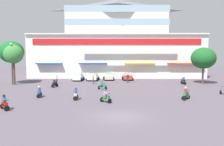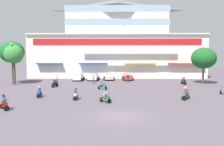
{
  "view_description": "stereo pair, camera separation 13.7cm",
  "coord_description": "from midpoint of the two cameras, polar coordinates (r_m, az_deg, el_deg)",
  "views": [
    {
      "loc": [
        -0.53,
        -19.38,
        5.41
      ],
      "look_at": [
        -0.84,
        14.4,
        2.57
      ],
      "focal_mm": 36.64,
      "sensor_mm": 36.0,
      "label": 1
    },
    {
      "loc": [
        -0.39,
        -19.38,
        5.41
      ],
      "look_at": [
        -0.84,
        14.4,
        2.57
      ],
      "focal_mm": 36.64,
      "sensor_mm": 36.0,
      "label": 2
    }
  ],
  "objects": [
    {
      "name": "scooter_rider_6",
      "position": [
        24.56,
        -25.39,
        -6.92
      ],
      "size": [
        1.32,
        1.38,
        1.51
      ],
      "color": "black",
      "rests_on": "ground"
    },
    {
      "name": "streetlamp_near",
      "position": [
        42.93,
        -23.86,
        2.79
      ],
      "size": [
        0.4,
        0.4,
        7.26
      ],
      "color": "#474C51",
      "rests_on": "ground"
    },
    {
      "name": "pedestrian_2",
      "position": [
        43.0,
        -13.72,
        -1.31
      ],
      "size": [
        0.45,
        0.45,
        1.62
      ],
      "color": "#21283A",
      "rests_on": "ground"
    },
    {
      "name": "plaza_tree_2",
      "position": [
        45.52,
        -23.87,
        4.81
      ],
      "size": [
        4.41,
        4.43,
        7.73
      ],
      "color": "brown",
      "rests_on": "ground"
    },
    {
      "name": "scooter_rider_8",
      "position": [
        34.71,
        -2.56,
        -3.17
      ],
      "size": [
        1.41,
        1.05,
        1.44
      ],
      "color": "black",
      "rests_on": "ground"
    },
    {
      "name": "colonial_building",
      "position": [
        56.3,
        1.01,
        7.33
      ],
      "size": [
        39.31,
        18.87,
        18.57
      ],
      "color": "white",
      "rests_on": "ground"
    },
    {
      "name": "ground_plane",
      "position": [
        32.83,
        1.33,
        -4.67
      ],
      "size": [
        128.0,
        128.0,
        0.0
      ],
      "primitive_type": "plane",
      "color": "#554C57"
    },
    {
      "name": "parked_car_0",
      "position": [
        46.95,
        -8.52,
        -0.9
      ],
      "size": [
        2.27,
        4.45,
        1.57
      ],
      "color": "silver",
      "rests_on": "ground"
    },
    {
      "name": "scooter_rider_7",
      "position": [
        27.52,
        -9.17,
        -5.29
      ],
      "size": [
        0.63,
        1.42,
        1.49
      ],
      "color": "black",
      "rests_on": "ground"
    },
    {
      "name": "parked_car_2",
      "position": [
        47.52,
        -0.93,
        -0.81
      ],
      "size": [
        2.47,
        4.31,
        1.5
      ],
      "color": "beige",
      "rests_on": "ground"
    },
    {
      "name": "parked_car_3",
      "position": [
        47.57,
        3.78,
        -0.78
      ],
      "size": [
        2.34,
        4.12,
        1.54
      ],
      "color": "#B73730",
      "rests_on": "ground"
    },
    {
      "name": "scooter_rider_5",
      "position": [
        42.46,
        17.32,
        -1.85
      ],
      "size": [
        0.65,
        1.46,
        1.54
      ],
      "color": "black",
      "rests_on": "ground"
    },
    {
      "name": "scooter_rider_1",
      "position": [
        28.43,
        17.8,
        -5.1
      ],
      "size": [
        1.28,
        1.42,
        1.54
      ],
      "color": "black",
      "rests_on": "ground"
    },
    {
      "name": "plaza_tree_0",
      "position": [
        43.67,
        -23.46,
        4.26
      ],
      "size": [
        3.39,
        2.93,
        7.01
      ],
      "color": "brown",
      "rests_on": "ground"
    },
    {
      "name": "pedestrian_1",
      "position": [
        41.21,
        -4.81,
        -1.34
      ],
      "size": [
        0.45,
        0.45,
        1.74
      ],
      "color": "#4F404C",
      "rests_on": "ground"
    },
    {
      "name": "parked_car_1",
      "position": [
        46.64,
        -4.84,
        -0.93
      ],
      "size": [
        2.59,
        4.08,
        1.51
      ],
      "color": "silver",
      "rests_on": "ground"
    },
    {
      "name": "scooter_rider_4",
      "position": [
        38.25,
        -14.24,
        -2.57
      ],
      "size": [
        0.85,
        1.5,
        1.47
      ],
      "color": "black",
      "rests_on": "ground"
    },
    {
      "name": "scooter_rider_0",
      "position": [
        29.99,
        -17.82,
        -4.66
      ],
      "size": [
        0.77,
        1.49,
        1.44
      ],
      "color": "black",
      "rests_on": "ground"
    },
    {
      "name": "scooter_rider_3",
      "position": [
        25.51,
        -1.77,
        -5.97
      ],
      "size": [
        1.33,
        1.27,
        1.53
      ],
      "color": "black",
      "rests_on": "ground"
    },
    {
      "name": "pedestrian_0",
      "position": [
        42.93,
        3.87,
        -1.17
      ],
      "size": [
        0.52,
        0.52,
        1.66
      ],
      "color": "#253242",
      "rests_on": "ground"
    },
    {
      "name": "plaza_tree_1",
      "position": [
        44.28,
        21.75,
        3.45
      ],
      "size": [
        4.35,
        4.66,
        6.54
      ],
      "color": "brown",
      "rests_on": "ground"
    }
  ]
}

